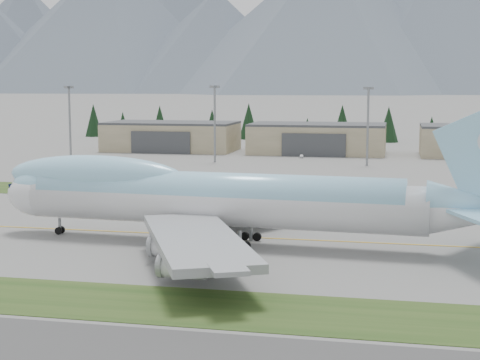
% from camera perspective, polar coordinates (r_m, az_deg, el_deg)
% --- Properties ---
extents(ground, '(7000.00, 7000.00, 0.00)m').
position_cam_1_polar(ground, '(117.69, 5.58, -4.68)').
color(ground, slate).
rests_on(ground, ground).
extents(grass_strip_near, '(400.00, 14.00, 0.08)m').
position_cam_1_polar(grass_strip_near, '(81.24, 2.49, -10.19)').
color(grass_strip_near, '#254017').
rests_on(grass_strip_near, ground).
extents(grass_strip_far, '(400.00, 18.00, 0.08)m').
position_cam_1_polar(grass_strip_far, '(161.78, 7.39, -1.39)').
color(grass_strip_far, '#254017').
rests_on(grass_strip_far, ground).
extents(taxiway_line_main, '(400.00, 0.40, 0.02)m').
position_cam_1_polar(taxiway_line_main, '(117.69, 5.58, -4.68)').
color(taxiway_line_main, gold).
rests_on(taxiway_line_main, ground).
extents(boeing_747_freighter, '(82.64, 71.39, 21.81)m').
position_cam_1_polar(boeing_747_freighter, '(113.68, -1.88, -1.39)').
color(boeing_747_freighter, silver).
rests_on(boeing_747_freighter, ground).
extents(hangar_left, '(48.00, 26.60, 10.80)m').
position_cam_1_polar(hangar_left, '(277.61, -5.34, 3.40)').
color(hangar_left, gray).
rests_on(hangar_left, ground).
extents(hangar_center, '(48.00, 26.60, 10.80)m').
position_cam_1_polar(hangar_center, '(266.43, 6.04, 3.23)').
color(hangar_center, gray).
rests_on(hangar_center, ground).
extents(floodlight_masts, '(197.58, 8.32, 24.97)m').
position_cam_1_polar(floodlight_masts, '(225.50, 9.79, 5.23)').
color(floodlight_masts, gray).
rests_on(floodlight_masts, ground).
extents(service_vehicle_a, '(1.80, 3.51, 1.14)m').
position_cam_1_polar(service_vehicle_a, '(249.77, 4.79, 1.73)').
color(service_vehicle_a, white).
rests_on(service_vehicle_a, ground).
extents(service_vehicle_b, '(4.06, 3.28, 1.30)m').
position_cam_1_polar(service_vehicle_b, '(244.23, 16.34, 1.32)').
color(service_vehicle_b, gold).
rests_on(service_vehicle_b, ground).
extents(conifer_belt, '(269.25, 16.02, 16.36)m').
position_cam_1_polar(conifer_belt, '(328.04, 8.92, 4.29)').
color(conifer_belt, black).
rests_on(conifer_belt, ground).
extents(mountain_ridge_front, '(4270.25, 1222.95, 468.34)m').
position_cam_1_polar(mountain_ridge_front, '(2347.64, 10.37, 11.91)').
color(mountain_ridge_front, '#434B5A').
rests_on(mountain_ridge_front, ground).
extents(mountain_ridge_rear, '(4432.32, 1074.44, 537.22)m').
position_cam_1_polar(mountain_ridge_rear, '(3023.81, 13.11, 11.64)').
color(mountain_ridge_rear, '#434B5A').
rests_on(mountain_ridge_rear, ground).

